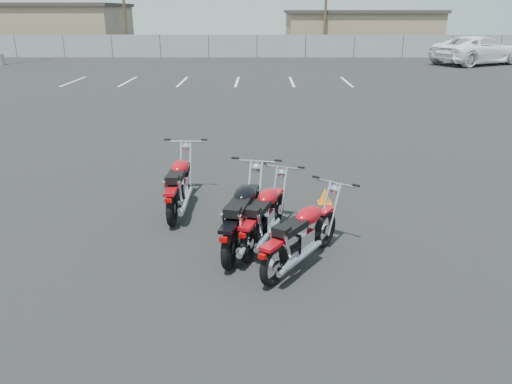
{
  "coord_description": "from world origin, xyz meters",
  "views": [
    {
      "loc": [
        0.27,
        -7.71,
        3.69
      ],
      "look_at": [
        0.2,
        0.6,
        0.65
      ],
      "focal_mm": 35.0,
      "sensor_mm": 36.0,
      "label": 1
    }
  ],
  "objects_px": {
    "motorcycle_rear_red": "(302,235)",
    "motorcycle_second_black": "(243,215)",
    "motorcycle_third_red": "(264,215)",
    "white_van": "(479,42)",
    "motorcycle_front_red": "(179,184)"
  },
  "relations": [
    {
      "from": "motorcycle_second_black",
      "to": "motorcycle_third_red",
      "type": "distance_m",
      "value": 0.38
    },
    {
      "from": "motorcycle_rear_red",
      "to": "motorcycle_front_red",
      "type": "bearing_deg",
      "value": 134.39
    },
    {
      "from": "motorcycle_third_red",
      "to": "motorcycle_second_black",
      "type": "bearing_deg",
      "value": -160.39
    },
    {
      "from": "white_van",
      "to": "motorcycle_second_black",
      "type": "bearing_deg",
      "value": 123.9
    },
    {
      "from": "motorcycle_front_red",
      "to": "white_van",
      "type": "height_order",
      "value": "white_van"
    },
    {
      "from": "motorcycle_front_red",
      "to": "motorcycle_second_black",
      "type": "height_order",
      "value": "motorcycle_second_black"
    },
    {
      "from": "motorcycle_second_black",
      "to": "motorcycle_third_red",
      "type": "bearing_deg",
      "value": 19.61
    },
    {
      "from": "motorcycle_third_red",
      "to": "white_van",
      "type": "relative_size",
      "value": 0.26
    },
    {
      "from": "white_van",
      "to": "motorcycle_rear_red",
      "type": "bearing_deg",
      "value": 125.81
    },
    {
      "from": "motorcycle_second_black",
      "to": "motorcycle_third_red",
      "type": "xyz_separation_m",
      "value": [
        0.36,
        0.13,
        -0.05
      ]
    },
    {
      "from": "motorcycle_second_black",
      "to": "white_van",
      "type": "xyz_separation_m",
      "value": [
        15.91,
        29.65,
        1.01
      ]
    },
    {
      "from": "motorcycle_rear_red",
      "to": "white_van",
      "type": "relative_size",
      "value": 0.25
    },
    {
      "from": "motorcycle_front_red",
      "to": "motorcycle_second_black",
      "type": "bearing_deg",
      "value": -50.75
    },
    {
      "from": "motorcycle_rear_red",
      "to": "motorcycle_second_black",
      "type": "bearing_deg",
      "value": 143.57
    },
    {
      "from": "motorcycle_rear_red",
      "to": "white_van",
      "type": "distance_m",
      "value": 33.85
    }
  ]
}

